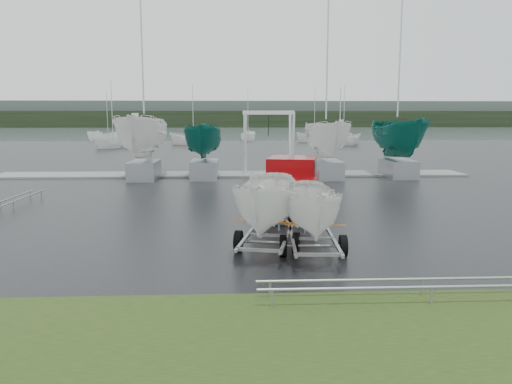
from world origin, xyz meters
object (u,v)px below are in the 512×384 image
at_px(trailer_hitched, 268,157).
at_px(trailer_parked, 314,168).
at_px(pickup_truck, 291,183).
at_px(boat_hoist, 269,134).

bearing_deg(trailer_hitched, trailer_parked, -8.58).
distance_m(pickup_truck, boat_hoist, 12.25).
relative_size(pickup_truck, trailer_parked, 1.50).
distance_m(trailer_hitched, trailer_parked, 1.29).
bearing_deg(trailer_hitched, pickup_truck, 90.00).
height_order(pickup_truck, boat_hoist, boat_hoist).
relative_size(trailer_hitched, boat_hoist, 1.17).
height_order(pickup_truck, trailer_hitched, trailer_hitched).
bearing_deg(boat_hoist, trailer_parked, -90.54).
relative_size(pickup_truck, boat_hoist, 1.57).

